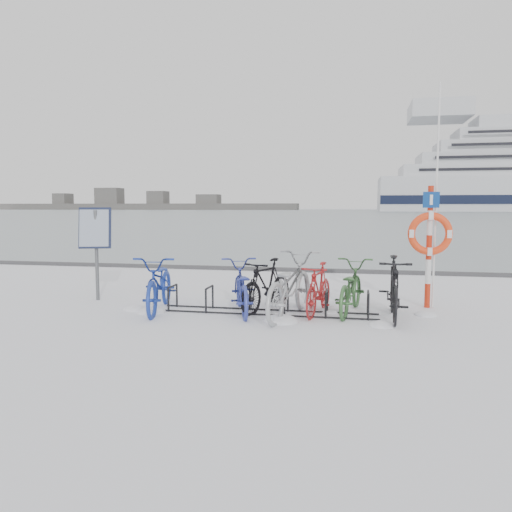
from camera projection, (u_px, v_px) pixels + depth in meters
ground at (267, 313)px, 9.06m from camera, size 900.00×900.00×0.00m
ice_sheet at (353, 212)px, 160.21m from camera, size 400.00×298.00×0.02m
quay_edge at (302, 270)px, 14.81m from camera, size 400.00×0.25×0.10m
bike_rack at (267, 303)px, 9.05m from camera, size 4.00×0.48×0.46m
info_board at (95, 234)px, 10.20m from camera, size 0.68×0.43×1.91m
lifebuoy_station at (430, 234)px, 9.37m from camera, size 0.81×0.23×4.22m
shoreline at (139, 205)px, 286.50m from camera, size 180.00×12.00×9.50m
bike_0 at (160, 281)px, 9.29m from camera, size 1.12×2.17×1.08m
bike_1 at (241, 285)px, 9.11m from camera, size 1.22×2.01×1.00m
bike_2 at (266, 284)px, 9.29m from camera, size 1.06×1.72×1.00m
bike_3 at (289, 284)px, 8.77m from camera, size 1.19×2.33×1.16m
bike_4 at (319, 287)px, 9.00m from camera, size 0.73×1.65×0.96m
bike_5 at (350, 286)px, 9.08m from camera, size 0.95×1.98×1.00m
bike_6 at (394, 286)px, 8.61m from camera, size 0.57×1.87×1.12m
snow_drifts at (267, 316)px, 8.85m from camera, size 5.73×1.79×0.21m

